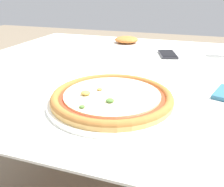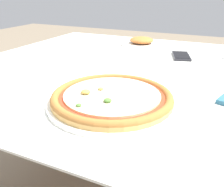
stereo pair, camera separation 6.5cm
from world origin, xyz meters
name	(u,v)px [view 2 (the right image)]	position (x,y,z in m)	size (l,w,h in m)	color
dining_table	(138,86)	(0.00, 0.00, 0.63)	(1.35, 1.19, 0.70)	brown
pizza_plate	(112,98)	(0.04, -0.32, 0.72)	(0.34, 0.34, 0.04)	white
fork	(65,64)	(-0.29, -0.07, 0.71)	(0.05, 0.17, 0.00)	silver
cell_phone	(181,56)	(0.11, 0.24, 0.71)	(0.11, 0.16, 0.01)	#232328
side_plate	(142,42)	(-0.13, 0.40, 0.72)	(0.21, 0.21, 0.04)	white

